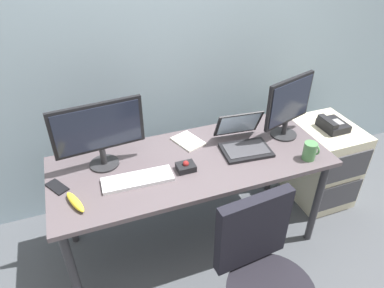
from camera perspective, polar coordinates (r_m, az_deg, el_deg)
The scene contains 14 objects.
ground_plane at distance 2.70m, azimuth 0.00°, elevation -15.20°, with size 8.00×8.00×0.00m, color #45484D.
back_wall at distance 2.51m, azimuth -5.95°, elevation 19.09°, with size 6.00×0.10×2.80m, color #92AAB8.
desk at distance 2.24m, azimuth 0.00°, elevation -4.11°, with size 1.75×0.70×0.74m.
file_cabinet at distance 3.02m, azimuth 20.44°, elevation -2.87°, with size 0.42×0.53×0.67m.
desk_phone at distance 2.81m, azimuth 21.98°, elevation 2.92°, with size 0.17×0.20×0.09m.
monitor_main at distance 2.08m, azimuth -15.00°, elevation 2.05°, with size 0.53×0.18×0.42m.
monitor_side at distance 2.39m, azimuth 15.55°, elevation 6.19°, with size 0.40×0.18×0.43m.
keyboard at distance 2.05m, azimuth -8.88°, elevation -5.71°, with size 0.42×0.15×0.03m.
laptop at distance 2.31m, azimuth 8.37°, elevation 0.61°, with size 0.34×0.35×0.22m.
trackball_mouse at distance 2.10m, azimuth -1.01°, elevation -3.73°, with size 0.11×0.09×0.07m.
coffee_mug at distance 2.29m, azimuth 18.75°, elevation -1.08°, with size 0.09×0.08×0.12m.
paper_notepad at distance 2.35m, azimuth -0.65°, elevation 0.48°, with size 0.15×0.21×0.01m, color white.
cell_phone at distance 2.13m, azimuth -21.21°, elevation -6.56°, with size 0.07×0.14×0.01m, color black.
banana at distance 1.97m, azimuth -18.56°, elevation -8.98°, with size 0.19×0.04×0.04m, color yellow.
Camera 1 is at (-0.61, -1.64, 2.05)m, focal length 32.60 mm.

